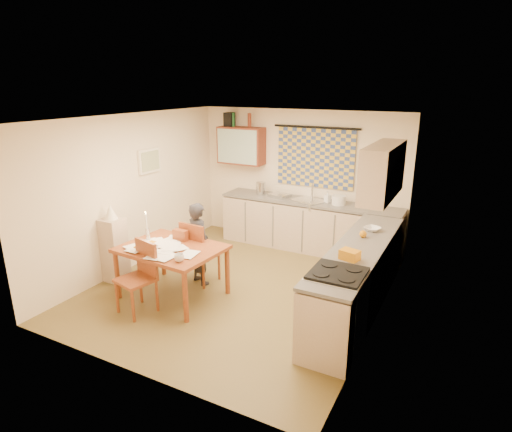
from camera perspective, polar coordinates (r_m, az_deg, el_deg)
The scene contains 44 objects.
floor at distance 6.54m, azimuth -2.00°, elevation -9.55°, with size 4.00×4.50×0.02m, color brown.
ceiling at distance 5.85m, azimuth -2.26°, elevation 13.04°, with size 4.00×4.50×0.02m, color white.
wall_back at distance 8.06m, azimuth 5.88°, elevation 5.09°, with size 4.00×0.02×2.50m, color beige.
wall_front at distance 4.38m, azimuth -17.00°, elevation -6.29°, with size 4.00×0.02×2.50m, color beige.
wall_left at distance 7.26m, azimuth -16.08°, elevation 3.12°, with size 0.02×4.50×2.50m, color beige.
wall_right at distance 5.42m, azimuth 16.71°, elevation -1.69°, with size 0.02×4.50×2.50m, color beige.
window_blind at distance 7.84m, azimuth 7.91°, elevation 7.65°, with size 1.45×0.03×1.05m, color #324783.
curtain_rod at distance 7.75m, azimuth 8.02°, elevation 11.64°, with size 0.04×0.04×1.60m, color black.
wall_cabinet at distance 8.29m, azimuth -1.97°, elevation 9.37°, with size 0.90×0.34×0.70m, color #612515.
wall_cabinet_glass at distance 8.15m, azimuth -2.56°, elevation 9.22°, with size 0.84×0.02×0.64m, color #99B2A5.
upper_cabinet_right at distance 5.82m, azimuth 16.57°, elevation 5.75°, with size 0.34×1.30×0.70m, color tan.
framed_print at distance 7.43m, azimuth -14.03°, elevation 7.15°, with size 0.04×0.50×0.40m, color white.
print_canvas at distance 7.41m, azimuth -13.88°, elevation 7.14°, with size 0.01×0.42×0.32m, color beige.
counter_back at distance 7.88m, azimuth 7.00°, elevation -1.26°, with size 3.30×0.62×0.92m.
counter_right at distance 5.89m, azimuth 13.32°, elevation -8.25°, with size 0.62×2.95×0.92m.
stove at distance 5.06m, azimuth 10.53°, elevation -12.23°, with size 0.61×0.61×0.95m.
sink at distance 7.76m, azimuth 7.02°, elevation 1.75°, with size 0.55×0.45×0.10m, color silver.
tap at distance 7.88m, azimuth 7.51°, elevation 3.33°, with size 0.03×0.03×0.28m, color silver.
dish_rack at distance 7.95m, azimuth 3.17°, elevation 2.76°, with size 0.35×0.30×0.06m, color silver.
kettle at distance 8.09m, azimuth 0.66°, elevation 3.71°, with size 0.18×0.18×0.24m, color silver.
mixing_bowl at distance 7.56m, azimuth 10.97°, elevation 2.09°, with size 0.24×0.24×0.16m, color white.
soap_bottle at distance 7.66m, azimuth 9.53°, elevation 2.54°, with size 0.12×0.12×0.20m, color white.
bowl at distance 6.35m, azimuth 15.26°, elevation -1.67°, with size 0.29×0.29×0.05m, color white.
orange_bag at distance 5.25m, azimuth 12.39°, elevation -5.08°, with size 0.22×0.16×0.12m, color orange.
fruit_orange at distance 6.03m, azimuth 14.08°, elevation -2.35°, with size 0.10×0.10×0.10m, color orange.
speaker at distance 8.37m, azimuth -3.57°, elevation 12.73°, with size 0.16×0.20×0.26m, color black.
bottle_green at distance 8.33m, azimuth -3.10°, elevation 12.72°, with size 0.07×0.07×0.26m, color #195926.
bottle_brown at distance 8.15m, azimuth -0.88°, elevation 12.64°, with size 0.07×0.07×0.26m, color #612515.
dining_table at distance 6.26m, azimuth -11.04°, elevation -7.25°, with size 1.44×1.13×0.75m.
chair_far at distance 6.64m, azimuth -7.39°, elevation -6.27°, with size 0.48×0.48×0.99m.
chair_near at distance 5.99m, azimuth -15.48°, elevation -9.61°, with size 0.52×0.52×0.96m.
person at distance 6.50m, azimuth -7.62°, elevation -3.66°, with size 0.55×0.46×1.27m, color black.
shelf_stand at distance 6.91m, azimuth -18.35°, elevation -4.34°, with size 0.32×0.30×1.00m, color tan.
lampshade at distance 6.72m, azimuth -18.84°, elevation 0.52°, with size 0.20×0.20×0.22m, color white.
letter_rack at distance 6.32m, azimuth -10.04°, elevation -2.52°, with size 0.22×0.10×0.16m, color brown.
mug at distance 5.60m, azimuth -10.20°, elevation -5.51°, with size 0.15×0.15×0.10m, color white.
magazine at distance 6.28m, azimuth -15.84°, elevation -3.74°, with size 0.24×0.28×0.02m, color maroon.
book at distance 6.30m, azimuth -14.67°, elevation -3.57°, with size 0.23×0.29×0.02m, color orange.
orange_box at distance 6.13m, azimuth -15.36°, elevation -4.14°, with size 0.12×0.08×0.04m, color orange.
eyeglasses at distance 5.78m, azimuth -12.15°, elevation -5.32°, with size 0.13×0.04×0.02m, color black.
candle_holder at distance 6.42m, azimuth -14.22°, elevation -2.37°, with size 0.06×0.06×0.18m, color silver.
candle at distance 6.36m, azimuth -14.43°, elevation -0.67°, with size 0.02×0.02×0.22m, color white.
candle_flame at distance 6.37m, azimuth -14.53°, elevation 0.48°, with size 0.02×0.02×0.02m, color #FFCC66.
papers at distance 6.10m, azimuth -12.67°, elevation -4.08°, with size 1.10×1.02×0.03m.
Camera 1 is at (2.90, -5.06, 2.95)m, focal length 30.00 mm.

